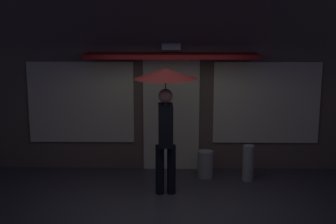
{
  "coord_description": "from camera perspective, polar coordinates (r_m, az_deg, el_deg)",
  "views": [
    {
      "loc": [
        0.09,
        -7.14,
        3.07
      ],
      "look_at": [
        -0.04,
        0.81,
        1.44
      ],
      "focal_mm": 51.72,
      "sensor_mm": 36.0,
      "label": 1
    }
  ],
  "objects": [
    {
      "name": "ground_plane",
      "position": [
        7.77,
        0.21,
        -11.71
      ],
      "size": [
        18.0,
        18.0,
        0.0
      ],
      "primitive_type": "plane",
      "color": "#38353A"
    },
    {
      "name": "sidewalk_bollard",
      "position": [
        9.27,
        4.42,
        -6.14
      ],
      "size": [
        0.29,
        0.29,
        0.51
      ],
      "primitive_type": "cylinder",
      "color": "#9E998E",
      "rests_on": "ground"
    },
    {
      "name": "building_facade",
      "position": [
        9.52,
        0.41,
        5.89
      ],
      "size": [
        8.97,
        1.0,
        4.31
      ],
      "color": "brown",
      "rests_on": "ground"
    },
    {
      "name": "person_with_umbrella",
      "position": [
        8.07,
        -0.28,
        1.49
      ],
      "size": [
        1.05,
        1.05,
        2.18
      ],
      "rotation": [
        0.0,
        0.0,
        -1.52
      ],
      "color": "black",
      "rests_on": "ground"
    },
    {
      "name": "sidewalk_bollard_2",
      "position": [
        9.16,
        9.44,
        -5.96
      ],
      "size": [
        0.21,
        0.21,
        0.67
      ],
      "primitive_type": "cylinder",
      "color": "#9E998E",
      "rests_on": "ground"
    }
  ]
}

